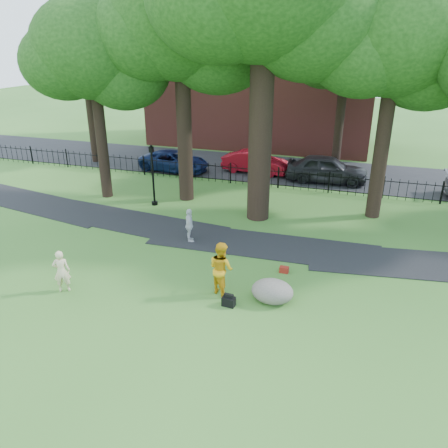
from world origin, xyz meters
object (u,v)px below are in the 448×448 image
(man, at_px, (221,268))
(woman, at_px, (62,271))
(boulder, at_px, (272,290))
(red_sedan, at_px, (255,162))
(lamppost, at_px, (153,176))

(man, bearing_deg, woman, 49.71)
(man, bearing_deg, boulder, -145.18)
(man, bearing_deg, red_sedan, -47.21)
(red_sedan, bearing_deg, lamppost, 159.86)
(man, height_order, boulder, man)
(lamppost, bearing_deg, woman, -89.47)
(boulder, bearing_deg, lamppost, 137.93)
(lamppost, distance_m, red_sedan, 8.57)
(man, height_order, red_sedan, man)
(man, bearing_deg, lamppost, -16.60)
(man, distance_m, lamppost, 9.69)
(woman, relative_size, man, 0.81)
(woman, distance_m, man, 5.62)
(woman, distance_m, lamppost, 9.06)
(woman, bearing_deg, red_sedan, -129.28)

